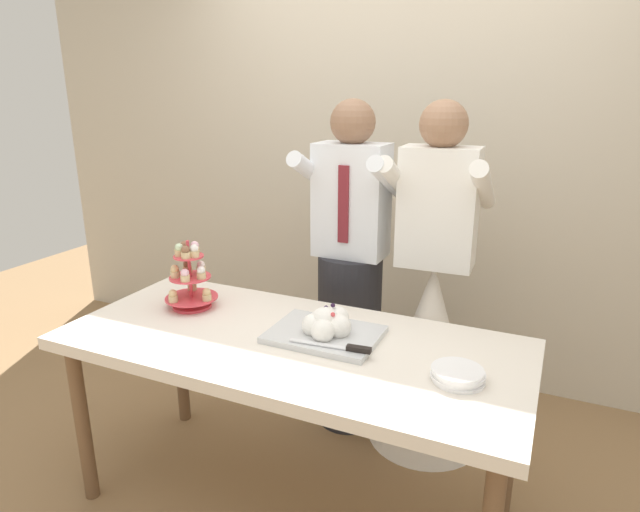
# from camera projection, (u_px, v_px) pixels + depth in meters

# --- Properties ---
(ground_plane) EXTENTS (8.00, 8.00, 0.00)m
(ground_plane) POSITION_uv_depth(u_px,v_px,m) (293.00, 503.00, 2.32)
(ground_plane) COLOR olive
(rear_wall) EXTENTS (5.20, 0.10, 2.90)m
(rear_wall) POSITION_uv_depth(u_px,v_px,m) (403.00, 134.00, 3.14)
(rear_wall) COLOR beige
(rear_wall) RESTS_ON ground_plane
(dessert_table) EXTENTS (1.80, 0.80, 0.78)m
(dessert_table) POSITION_uv_depth(u_px,v_px,m) (291.00, 356.00, 2.11)
(dessert_table) COLOR silver
(dessert_table) RESTS_ON ground_plane
(cupcake_stand) EXTENTS (0.23, 0.23, 0.31)m
(cupcake_stand) POSITION_uv_depth(u_px,v_px,m) (190.00, 278.00, 2.36)
(cupcake_stand) COLOR #D83F4C
(cupcake_stand) RESTS_ON dessert_table
(main_cake_tray) EXTENTS (0.44, 0.31, 0.13)m
(main_cake_tray) POSITION_uv_depth(u_px,v_px,m) (326.00, 328.00, 2.09)
(main_cake_tray) COLOR silver
(main_cake_tray) RESTS_ON dessert_table
(plate_stack) EXTENTS (0.18, 0.18, 0.04)m
(plate_stack) POSITION_uv_depth(u_px,v_px,m) (458.00, 375.00, 1.78)
(plate_stack) COLOR white
(plate_stack) RESTS_ON dessert_table
(person_groom) EXTENTS (0.46, 0.49, 1.66)m
(person_groom) POSITION_uv_depth(u_px,v_px,m) (350.00, 288.00, 2.71)
(person_groom) COLOR #232328
(person_groom) RESTS_ON ground_plane
(person_bride) EXTENTS (0.56, 0.56, 1.66)m
(person_bride) POSITION_uv_depth(u_px,v_px,m) (430.00, 332.00, 2.60)
(person_bride) COLOR white
(person_bride) RESTS_ON ground_plane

